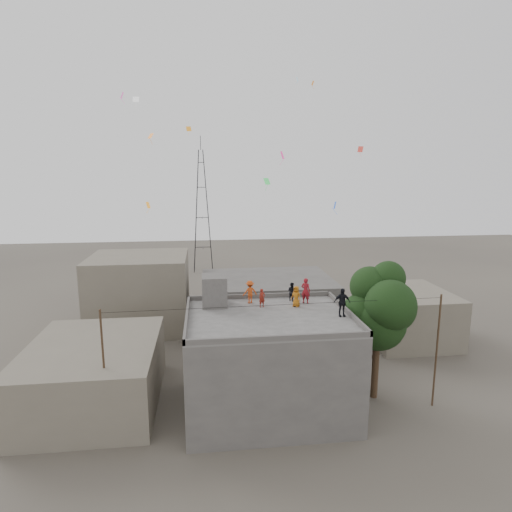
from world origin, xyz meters
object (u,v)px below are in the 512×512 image
Objects in this scene: person_red_adult at (306,291)px; person_dark_adult at (342,302)px; stair_head_box at (214,291)px; tree at (380,309)px; transmission_tower at (202,211)px.

person_red_adult is 0.98× the size of person_dark_adult.
person_red_adult is (6.05, -0.24, -0.14)m from stair_head_box.
person_red_adult is (-4.52, 1.77, 0.86)m from tree.
tree is at bearing 20.19° from person_dark_adult.
tree is (10.57, -2.00, -1.00)m from stair_head_box.
person_dark_adult reaches higher than person_red_adult.
person_dark_adult is (1.55, -2.90, 0.02)m from person_red_adult.
stair_head_box is 0.22× the size of tree.
tree is 5.30× the size of person_red_adult.
transmission_tower is (-11.37, 39.40, 2.97)m from tree.
person_dark_adult is (8.40, -40.54, -2.09)m from transmission_tower.
person_dark_adult is at bearing -22.45° from stair_head_box.
transmission_tower is at bearing 100.95° from person_dark_adult.
tree reaches higher than person_dark_adult.
transmission_tower is at bearing -45.95° from person_red_adult.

